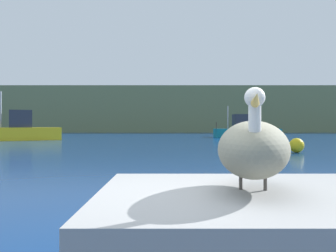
# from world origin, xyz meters

# --- Properties ---
(hillside_backdrop) EXTENTS (140.00, 14.00, 8.31)m
(hillside_backdrop) POSITION_xyz_m (0.00, 63.16, 4.15)
(hillside_backdrop) COLOR #6B7A51
(hillside_backdrop) RESTS_ON ground
(pier_dock) EXTENTS (2.58, 2.04, 0.79)m
(pier_dock) POSITION_xyz_m (0.83, -0.05, 0.39)
(pier_dock) COLOR #969696
(pier_dock) RESTS_ON ground
(pelican) EXTENTS (0.82, 1.49, 0.83)m
(pelican) POSITION_xyz_m (0.82, -0.06, 1.14)
(pelican) COLOR gray
(pelican) RESTS_ON pier_dock
(fishing_boat_teal) EXTENTS (7.28, 2.41, 3.45)m
(fishing_boat_teal) POSITION_xyz_m (8.84, 34.60, 0.90)
(fishing_boat_teal) COLOR teal
(fishing_boat_teal) RESTS_ON ground
(fishing_boat_yellow) EXTENTS (6.34, 4.41, 4.22)m
(fishing_boat_yellow) POSITION_xyz_m (-12.57, 26.67, 0.90)
(fishing_boat_yellow) COLOR yellow
(fishing_boat_yellow) RESTS_ON ground
(mooring_buoy) EXTENTS (0.71, 0.71, 0.71)m
(mooring_buoy) POSITION_xyz_m (6.33, 13.45, 0.35)
(mooring_buoy) COLOR yellow
(mooring_buoy) RESTS_ON ground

